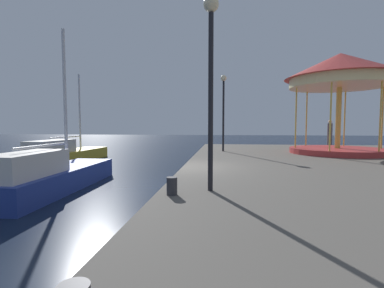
# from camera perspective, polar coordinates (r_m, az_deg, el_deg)

# --- Properties ---
(ground_plane) EXTENTS (120.00, 120.00, 0.00)m
(ground_plane) POSITION_cam_1_polar(r_m,az_deg,el_deg) (10.77, -1.86, -8.82)
(ground_plane) COLOR black
(quay_dock) EXTENTS (14.33, 25.81, 0.80)m
(quay_dock) POSITION_cam_1_polar(r_m,az_deg,el_deg) (11.98, 34.65, -6.25)
(quay_dock) COLOR #5B564F
(quay_dock) RESTS_ON ground
(sailboat_yellow) EXTENTS (2.07, 7.27, 5.86)m
(sailboat_yellow) POSITION_cam_1_polar(r_m,az_deg,el_deg) (19.17, -24.75, -1.89)
(sailboat_yellow) COLOR gold
(sailboat_yellow) RESTS_ON ground
(sailboat_blue) EXTENTS (1.84, 6.32, 6.02)m
(sailboat_blue) POSITION_cam_1_polar(r_m,az_deg,el_deg) (11.02, -27.09, -5.84)
(sailboat_blue) COLOR navy
(sailboat_blue) RESTS_ON ground
(carousel) EXTENTS (5.87, 5.87, 5.53)m
(carousel) POSITION_cam_1_polar(r_m,az_deg,el_deg) (17.62, 28.21, 11.72)
(carousel) COLOR #B23333
(carousel) RESTS_ON quay_dock
(lamp_post_near_edge) EXTENTS (0.36, 0.36, 4.51)m
(lamp_post_near_edge) POSITION_cam_1_polar(r_m,az_deg,el_deg) (6.71, 3.92, 16.84)
(lamp_post_near_edge) COLOR black
(lamp_post_near_edge) RESTS_ON quay_dock
(lamp_post_mid_promenade) EXTENTS (0.36, 0.36, 4.58)m
(lamp_post_mid_promenade) POSITION_cam_1_polar(r_m,az_deg,el_deg) (16.92, 6.52, 9.04)
(lamp_post_mid_promenade) COLOR black
(lamp_post_mid_promenade) RESTS_ON quay_dock
(bollard_north) EXTENTS (0.24, 0.24, 0.40)m
(bollard_north) POSITION_cam_1_polar(r_m,az_deg,el_deg) (6.27, -4.17, -8.64)
(bollard_north) COLOR #2D2D33
(bollard_north) RESTS_ON quay_dock
(person_by_the_water) EXTENTS (0.34, 0.34, 1.96)m
(person_by_the_water) POSITION_cam_1_polar(r_m,az_deg,el_deg) (21.84, 26.55, 1.75)
(person_by_the_water) COLOR #514C56
(person_by_the_water) RESTS_ON quay_dock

